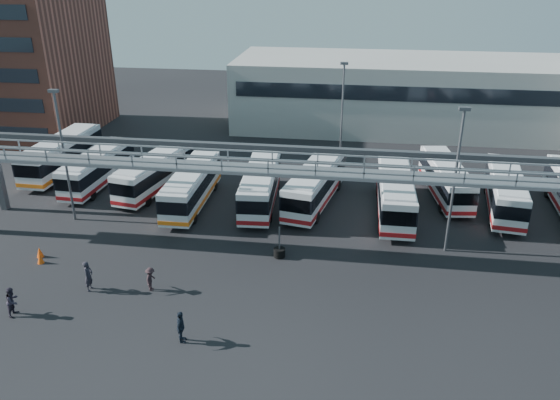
# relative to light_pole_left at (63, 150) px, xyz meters

# --- Properties ---
(ground) EXTENTS (140.00, 140.00, 0.00)m
(ground) POSITION_rel_light_pole_left_xyz_m (16.00, -8.00, -5.73)
(ground) COLOR black
(ground) RESTS_ON ground
(gantry) EXTENTS (51.40, 5.15, 7.10)m
(gantry) POSITION_rel_light_pole_left_xyz_m (16.00, -2.13, -0.22)
(gantry) COLOR gray
(gantry) RESTS_ON ground
(apartment_building) EXTENTS (18.00, 15.00, 16.00)m
(apartment_building) POSITION_rel_light_pole_left_xyz_m (-18.00, 22.00, 2.27)
(apartment_building) COLOR brown
(apartment_building) RESTS_ON ground
(warehouse) EXTENTS (42.00, 14.00, 8.00)m
(warehouse) POSITION_rel_light_pole_left_xyz_m (28.00, 30.00, -1.73)
(warehouse) COLOR #9E9E99
(warehouse) RESTS_ON ground
(light_pole_left) EXTENTS (0.70, 0.35, 10.21)m
(light_pole_left) POSITION_rel_light_pole_left_xyz_m (0.00, 0.00, 0.00)
(light_pole_left) COLOR #4C4F54
(light_pole_left) RESTS_ON ground
(light_pole_mid) EXTENTS (0.70, 0.35, 10.21)m
(light_pole_mid) POSITION_rel_light_pole_left_xyz_m (28.00, -1.00, 0.00)
(light_pole_mid) COLOR #4C4F54
(light_pole_mid) RESTS_ON ground
(light_pole_back) EXTENTS (0.70, 0.35, 10.21)m
(light_pole_back) POSITION_rel_light_pole_left_xyz_m (20.00, 14.00, 0.00)
(light_pole_back) COLOR #4C4F54
(light_pole_back) RESTS_ON ground
(bus_0) EXTENTS (2.86, 11.22, 3.39)m
(bus_0) POSITION_rel_light_pole_left_xyz_m (-5.88, 9.44, -3.85)
(bus_0) COLOR silver
(bus_0) RESTS_ON ground
(bus_1) EXTENTS (2.78, 10.19, 3.07)m
(bus_1) POSITION_rel_light_pole_left_xyz_m (-1.19, 6.97, -4.03)
(bus_1) COLOR silver
(bus_1) RESTS_ON ground
(bus_2) EXTENTS (4.23, 10.53, 3.12)m
(bus_2) POSITION_rel_light_pole_left_xyz_m (4.31, 6.60, -4.00)
(bus_2) COLOR silver
(bus_2) RESTS_ON ground
(bus_3) EXTENTS (2.49, 10.31, 3.12)m
(bus_3) POSITION_rel_light_pole_left_xyz_m (8.36, 3.93, -4.00)
(bus_3) COLOR silver
(bus_3) RESTS_ON ground
(bus_4) EXTENTS (3.05, 10.71, 3.21)m
(bus_4) POSITION_rel_light_pole_left_xyz_m (13.91, 4.93, -3.95)
(bus_4) COLOR silver
(bus_4) RESTS_ON ground
(bus_5) EXTENTS (4.57, 11.09, 3.28)m
(bus_5) POSITION_rel_light_pole_left_xyz_m (18.33, 5.64, -3.91)
(bus_5) COLOR silver
(bus_5) RESTS_ON ground
(bus_6) EXTENTS (2.58, 11.00, 3.34)m
(bus_6) POSITION_rel_light_pole_left_xyz_m (24.68, 4.65, -3.88)
(bus_6) COLOR silver
(bus_6) RESTS_ON ground
(bus_7) EXTENTS (3.58, 10.29, 3.06)m
(bus_7) POSITION_rel_light_pole_left_xyz_m (29.11, 8.66, -4.04)
(bus_7) COLOR silver
(bus_7) RESTS_ON ground
(bus_8) EXTENTS (3.78, 10.65, 3.16)m
(bus_8) POSITION_rel_light_pole_left_xyz_m (33.45, 6.55, -3.98)
(bus_8) COLOR silver
(bus_8) RESTS_ON ground
(pedestrian_a) EXTENTS (0.51, 0.74, 1.98)m
(pedestrian_a) POSITION_rel_light_pole_left_xyz_m (5.73, -9.18, -4.74)
(pedestrian_a) COLOR #232129
(pedestrian_a) RESTS_ON ground
(pedestrian_b) EXTENTS (0.68, 0.87, 1.77)m
(pedestrian_b) POSITION_rel_light_pole_left_xyz_m (2.61, -12.17, -4.84)
(pedestrian_b) COLOR #282230
(pedestrian_b) RESTS_ON ground
(pedestrian_c) EXTENTS (0.59, 1.01, 1.56)m
(pedestrian_c) POSITION_rel_light_pole_left_xyz_m (9.48, -8.66, -4.95)
(pedestrian_c) COLOR #2C1D21
(pedestrian_c) RESTS_ON ground
(pedestrian_d) EXTENTS (0.60, 1.14, 1.86)m
(pedestrian_d) POSITION_rel_light_pole_left_xyz_m (12.81, -13.16, -4.80)
(pedestrian_d) COLOR #1A2330
(pedestrian_d) RESTS_ON ground
(cone_left) EXTENTS (0.54, 0.54, 0.69)m
(cone_left) POSITION_rel_light_pole_left_xyz_m (0.97, -6.62, -5.38)
(cone_left) COLOR #F1510D
(cone_left) RESTS_ON ground
(cone_right) EXTENTS (0.59, 0.59, 0.73)m
(cone_right) POSITION_rel_light_pole_left_xyz_m (0.50, -5.86, -5.36)
(cone_right) COLOR #F1510D
(cone_right) RESTS_ON ground
(tire_stack) EXTENTS (0.80, 0.80, 2.28)m
(tire_stack) POSITION_rel_light_pole_left_xyz_m (16.67, -3.50, -5.34)
(tire_stack) COLOR black
(tire_stack) RESTS_ON ground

